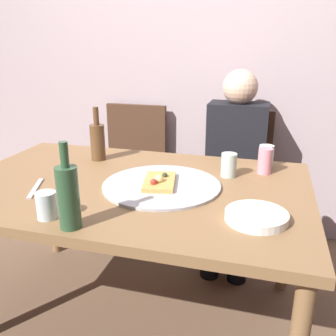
% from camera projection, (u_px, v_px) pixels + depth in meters
% --- Properties ---
extents(ground_plane, '(8.00, 8.00, 0.00)m').
position_uv_depth(ground_plane, '(135.00, 316.00, 1.85)').
color(ground_plane, brown).
extents(back_wall, '(6.00, 0.10, 2.60)m').
position_uv_depth(back_wall, '(189.00, 45.00, 2.46)').
color(back_wall, '#B29EA3').
rests_on(back_wall, ground_plane).
extents(dining_table, '(1.56, 1.00, 0.73)m').
position_uv_depth(dining_table, '(131.00, 197.00, 1.64)').
color(dining_table, olive).
rests_on(dining_table, ground_plane).
extents(pizza_tray, '(0.51, 0.51, 0.01)m').
position_uv_depth(pizza_tray, '(162.00, 185.00, 1.58)').
color(pizza_tray, '#ADADB2').
rests_on(pizza_tray, dining_table).
extents(pizza_slice_last, '(0.17, 0.24, 0.05)m').
position_uv_depth(pizza_slice_last, '(159.00, 181.00, 1.57)').
color(pizza_slice_last, tan).
rests_on(pizza_slice_last, pizza_tray).
extents(wine_bottle, '(0.07, 0.07, 0.30)m').
position_uv_depth(wine_bottle, '(68.00, 196.00, 1.19)').
color(wine_bottle, '#2D5133').
rests_on(wine_bottle, dining_table).
extents(beer_bottle, '(0.08, 0.08, 0.28)m').
position_uv_depth(beer_bottle, '(98.00, 141.00, 1.91)').
color(beer_bottle, brown).
rests_on(beer_bottle, dining_table).
extents(tumbler_far, '(0.07, 0.07, 0.10)m').
position_uv_depth(tumbler_far, '(46.00, 205.00, 1.28)').
color(tumbler_far, silver).
rests_on(tumbler_far, dining_table).
extents(wine_glass, '(0.07, 0.07, 0.11)m').
position_uv_depth(wine_glass, '(266.00, 156.00, 1.81)').
color(wine_glass, '#B7C6BC').
rests_on(wine_glass, dining_table).
extents(short_glass, '(0.07, 0.07, 0.11)m').
position_uv_depth(short_glass, '(229.00, 165.00, 1.68)').
color(short_glass, '#B7C6BC').
rests_on(short_glass, dining_table).
extents(soda_can, '(0.07, 0.07, 0.12)m').
position_uv_depth(soda_can, '(265.00, 161.00, 1.72)').
color(soda_can, pink).
rests_on(soda_can, dining_table).
extents(plate_stack, '(0.22, 0.22, 0.03)m').
position_uv_depth(plate_stack, '(256.00, 216.00, 1.27)').
color(plate_stack, white).
rests_on(plate_stack, dining_table).
extents(table_knife, '(0.10, 0.21, 0.01)m').
position_uv_depth(table_knife, '(35.00, 188.00, 1.55)').
color(table_knife, '#B7B7BC').
rests_on(table_knife, dining_table).
extents(chair_left, '(0.44, 0.44, 0.90)m').
position_uv_depth(chair_left, '(132.00, 161.00, 2.59)').
color(chair_left, '#472D1E').
rests_on(chair_left, ground_plane).
extents(chair_right, '(0.44, 0.44, 0.90)m').
position_uv_depth(chair_right, '(236.00, 171.00, 2.40)').
color(chair_right, '#472D1E').
rests_on(chair_right, ground_plane).
extents(guest_in_sweater, '(0.36, 0.56, 1.17)m').
position_uv_depth(guest_in_sweater, '(234.00, 159.00, 2.22)').
color(guest_in_sweater, black).
rests_on(guest_in_sweater, ground_plane).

